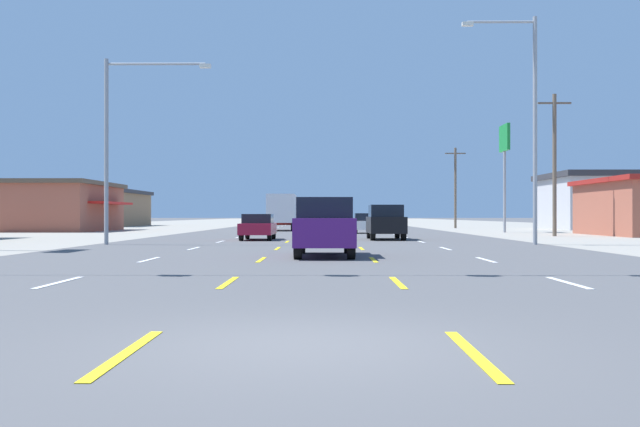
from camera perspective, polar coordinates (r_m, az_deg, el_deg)
ground_plane at (r=73.68m, az=0.26°, el=-1.22°), size 572.00×572.00×0.00m
lot_apron_left at (r=77.81m, az=-18.29°, el=-1.15°), size 28.00×440.00×0.01m
lot_apron_right at (r=77.64m, az=18.85°, el=-1.15°), size 28.00×440.00×0.01m
lane_markings at (r=112.17m, az=0.33°, el=-0.84°), size 10.64×227.60×0.01m
signal_span_wire at (r=17.54m, az=-0.52°, el=14.43°), size 27.59×0.53×9.69m
suv_center_turn_nearest at (r=24.17m, az=0.37°, el=-1.01°), size 1.98×4.90×1.98m
sedan_inner_left_near at (r=40.36m, az=-4.98°, el=-1.04°), size 1.80×4.50×1.46m
suv_inner_right_mid at (r=40.95m, az=5.27°, el=-0.65°), size 1.98×4.90×1.98m
hatchback_inner_right_midfar at (r=55.01m, az=3.62°, el=-0.77°), size 1.72×3.90×1.54m
box_truck_inner_left_far at (r=64.25m, az=-3.03°, el=0.26°), size 2.40×7.20×3.23m
storefront_left_row_1 at (r=67.37m, az=-20.20°, el=0.56°), size 9.86×13.00×4.35m
storefront_left_row_2 at (r=95.29m, az=-18.55°, el=0.42°), size 14.33×16.85×4.57m
storefront_right_row_2 at (r=76.29m, az=22.86°, el=0.93°), size 14.15×11.69×5.54m
pole_sign_right_row_1 at (r=59.48m, az=14.56°, el=5.09°), size 0.24×2.65×8.69m
streetlight_left_row_0 at (r=35.25m, az=-15.77°, el=6.17°), size 5.06×0.26×8.82m
streetlight_right_row_0 at (r=35.30m, az=16.36°, el=7.54°), size 3.54×0.26×10.78m
utility_pole_right_row_0 at (r=49.63m, az=18.26°, el=3.92°), size 2.20×0.26×9.41m
utility_pole_right_row_1 at (r=77.72m, az=10.78°, el=2.16°), size 2.20×0.26×8.62m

